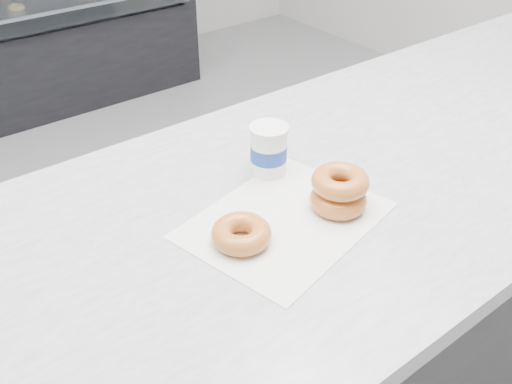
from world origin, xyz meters
TOP-DOWN VIEW (x-y plane):
  - ground at (0.00, 0.00)m, footprint 5.00×5.00m
  - counter at (0.00, -0.60)m, footprint 3.06×0.76m
  - wax_paper at (-0.13, -0.65)m, footprint 0.39×0.33m
  - donut_single at (-0.23, -0.65)m, footprint 0.12×0.12m
  - donut_stack at (-0.04, -0.68)m, footprint 0.11×0.11m
  - coffee_cup at (-0.06, -0.51)m, footprint 0.08×0.08m

SIDE VIEW (x-z plane):
  - ground at x=0.00m, z-range 0.00..0.00m
  - counter at x=0.00m, z-range 0.00..0.90m
  - wax_paper at x=-0.13m, z-range 0.90..0.90m
  - donut_single at x=-0.23m, z-range 0.90..0.94m
  - donut_stack at x=-0.04m, z-range 0.90..0.97m
  - coffee_cup at x=-0.06m, z-range 0.90..1.00m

